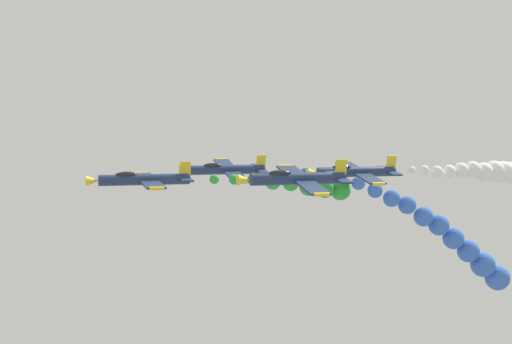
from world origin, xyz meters
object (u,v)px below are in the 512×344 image
(airplane_right_inner, at_px, (226,169))
(airplane_lead, at_px, (143,179))
(airplane_left_outer, at_px, (355,172))
(airplane_left_inner, at_px, (296,178))

(airplane_right_inner, bearing_deg, airplane_lead, 133.49)
(airplane_right_inner, relative_size, airplane_left_outer, 1.00)
(airplane_left_inner, bearing_deg, airplane_right_inner, 1.66)
(airplane_lead, distance_m, airplane_left_outer, 23.18)
(airplane_left_inner, bearing_deg, airplane_left_outer, -44.47)
(airplane_lead, relative_size, airplane_right_inner, 1.00)
(airplane_lead, bearing_deg, airplane_right_inner, -46.51)
(airplane_lead, xyz_separation_m, airplane_left_outer, (0.40, -23.18, 0.36))
(airplane_lead, height_order, airplane_left_outer, airplane_left_outer)
(airplane_right_inner, bearing_deg, airplane_left_outer, -132.11)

